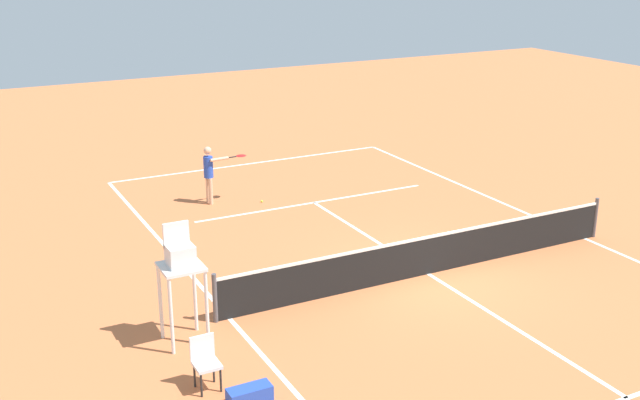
% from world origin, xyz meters
% --- Properties ---
extents(ground_plane, '(60.00, 60.00, 0.00)m').
position_xyz_m(ground_plane, '(0.00, 0.00, 0.00)').
color(ground_plane, '#C66B3D').
extents(court_lines, '(10.04, 21.57, 0.01)m').
position_xyz_m(court_lines, '(0.00, 0.00, 0.00)').
color(court_lines, white).
rests_on(court_lines, ground).
extents(tennis_net, '(10.64, 0.10, 1.07)m').
position_xyz_m(tennis_net, '(0.00, 0.00, 0.50)').
color(tennis_net, '#4C4C51').
rests_on(tennis_net, ground).
extents(player_serving, '(1.30, 0.49, 1.74)m').
position_xyz_m(player_serving, '(2.73, -7.27, 1.04)').
color(player_serving, '#D8A884').
rests_on(player_serving, ground).
extents(tennis_ball, '(0.07, 0.07, 0.07)m').
position_xyz_m(tennis_ball, '(1.37, -6.65, 0.03)').
color(tennis_ball, '#CCE033').
rests_on(tennis_ball, ground).
extents(umpire_chair, '(0.80, 0.80, 2.41)m').
position_xyz_m(umpire_chair, '(6.08, 0.48, 1.61)').
color(umpire_chair, silver).
rests_on(umpire_chair, ground).
extents(courtside_chair_near, '(0.44, 0.46, 0.95)m').
position_xyz_m(courtside_chair_near, '(6.27, 2.26, 0.53)').
color(courtside_chair_near, '#262626').
rests_on(courtside_chair_near, ground).
extents(equipment_bag, '(0.76, 0.32, 0.30)m').
position_xyz_m(equipment_bag, '(5.79, 3.06, 0.15)').
color(equipment_bag, '#2647B7').
rests_on(equipment_bag, ground).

